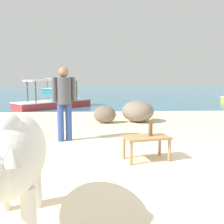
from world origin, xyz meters
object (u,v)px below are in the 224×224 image
boat_teal (57,88)px  person_standing (64,98)px  bottle (151,129)px  boat_red (53,102)px  low_bench_table (146,140)px  cow (11,153)px

boat_teal → person_standing: bearing=29.9°
bottle → boat_teal: 23.13m
boat_red → boat_teal: 14.52m
low_bench_table → bottle: 0.20m
low_bench_table → person_standing: bearing=123.5°
cow → boat_teal: size_ratio=0.53×
low_bench_table → boat_teal: boat_teal is taller
cow → boat_red: boat_red is taller
bottle → person_standing: 2.21m
bottle → cow: bearing=-127.7°
person_standing → boat_red: 6.93m
cow → boat_teal: boat_teal is taller
person_standing → boat_teal: size_ratio=0.42×
cow → bottle: size_ratio=6.92×
low_bench_table → boat_red: boat_red is taller
person_standing → boat_red: bearing=-9.0°
boat_teal → low_bench_table: bearing=33.2°
low_bench_table → person_standing: size_ratio=0.52×
low_bench_table → bottle: size_ratio=2.84×
cow → person_standing: size_ratio=1.26×
boat_red → bottle: bearing=69.3°
person_standing → cow: bearing=159.2°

